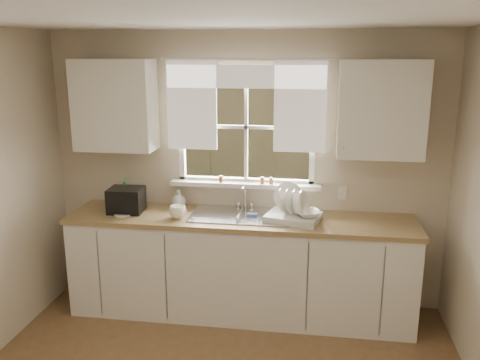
# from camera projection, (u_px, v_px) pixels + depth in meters

# --- Properties ---
(room_walls) EXTENTS (3.62, 4.02, 2.50)m
(room_walls) POSITION_uv_depth(u_px,v_px,m) (192.00, 261.00, 2.68)
(room_walls) COLOR beige
(room_walls) RESTS_ON ground
(ceiling) EXTENTS (3.60, 4.00, 0.02)m
(ceiling) POSITION_uv_depth(u_px,v_px,m) (189.00, 10.00, 2.43)
(ceiling) COLOR silver
(ceiling) RESTS_ON room_walls
(window) EXTENTS (1.38, 0.16, 1.06)m
(window) POSITION_uv_depth(u_px,v_px,m) (246.00, 145.00, 4.60)
(window) COLOR white
(window) RESTS_ON room_walls
(curtains) EXTENTS (1.50, 0.03, 0.81)m
(curtains) POSITION_uv_depth(u_px,v_px,m) (245.00, 96.00, 4.44)
(curtains) COLOR white
(curtains) RESTS_ON room_walls
(base_cabinets) EXTENTS (3.00, 0.62, 0.87)m
(base_cabinets) POSITION_uv_depth(u_px,v_px,m) (240.00, 267.00, 4.55)
(base_cabinets) COLOR silver
(base_cabinets) RESTS_ON ground
(countertop) EXTENTS (3.04, 0.65, 0.04)m
(countertop) POSITION_uv_depth(u_px,v_px,m) (241.00, 219.00, 4.43)
(countertop) COLOR #96794B
(countertop) RESTS_ON base_cabinets
(upper_cabinet_left) EXTENTS (0.70, 0.33, 0.80)m
(upper_cabinet_left) POSITION_uv_depth(u_px,v_px,m) (115.00, 105.00, 4.50)
(upper_cabinet_left) COLOR silver
(upper_cabinet_left) RESTS_ON room_walls
(upper_cabinet_right) EXTENTS (0.70, 0.33, 0.80)m
(upper_cabinet_right) POSITION_uv_depth(u_px,v_px,m) (381.00, 109.00, 4.17)
(upper_cabinet_right) COLOR silver
(upper_cabinet_right) RESTS_ON room_walls
(wall_outlet) EXTENTS (0.08, 0.01, 0.12)m
(wall_outlet) POSITION_uv_depth(u_px,v_px,m) (342.00, 193.00, 4.55)
(wall_outlet) COLOR beige
(wall_outlet) RESTS_ON room_walls
(sill_jars) EXTENTS (0.50, 0.04, 0.06)m
(sill_jars) POSITION_uv_depth(u_px,v_px,m) (251.00, 180.00, 4.60)
(sill_jars) COLOR brown
(sill_jars) RESTS_ON window
(sink) EXTENTS (0.88, 0.52, 0.40)m
(sink) POSITION_uv_depth(u_px,v_px,m) (241.00, 224.00, 4.48)
(sink) COLOR #B7B7BC
(sink) RESTS_ON countertop
(dish_rack) EXTENTS (0.51, 0.43, 0.31)m
(dish_rack) POSITION_uv_depth(u_px,v_px,m) (293.00, 212.00, 4.32)
(dish_rack) COLOR silver
(dish_rack) RESTS_ON countertop
(bowl) EXTENTS (0.26, 0.26, 0.05)m
(bowl) POSITION_uv_depth(u_px,v_px,m) (308.00, 213.00, 4.25)
(bowl) COLOR white
(bowl) RESTS_ON dish_rack
(soap_bottle_a) EXTENTS (0.12, 0.12, 0.27)m
(soap_bottle_a) POSITION_uv_depth(u_px,v_px,m) (125.00, 193.00, 4.67)
(soap_bottle_a) COLOR #2A8241
(soap_bottle_a) RESTS_ON countertop
(soap_bottle_b) EXTENTS (0.11, 0.11, 0.18)m
(soap_bottle_b) POSITION_uv_depth(u_px,v_px,m) (136.00, 196.00, 4.75)
(soap_bottle_b) COLOR blue
(soap_bottle_b) RESTS_ON countertop
(soap_bottle_c) EXTENTS (0.13, 0.13, 0.17)m
(soap_bottle_c) POSITION_uv_depth(u_px,v_px,m) (179.00, 199.00, 4.69)
(soap_bottle_c) COLOR beige
(soap_bottle_c) RESTS_ON countertop
(saucer) EXTENTS (0.16, 0.16, 0.01)m
(saucer) POSITION_uv_depth(u_px,v_px,m) (123.00, 214.00, 4.48)
(saucer) COLOR silver
(saucer) RESTS_ON countertop
(cup) EXTENTS (0.15, 0.15, 0.11)m
(cup) POSITION_uv_depth(u_px,v_px,m) (178.00, 212.00, 4.39)
(cup) COLOR white
(cup) RESTS_ON countertop
(black_appliance) EXTENTS (0.31, 0.27, 0.22)m
(black_appliance) POSITION_uv_depth(u_px,v_px,m) (126.00, 200.00, 4.55)
(black_appliance) COLOR black
(black_appliance) RESTS_ON countertop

